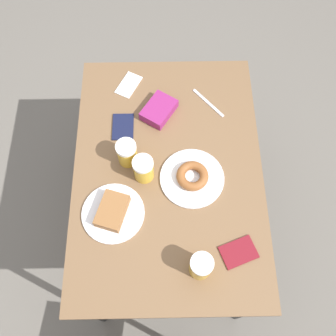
{
  "coord_description": "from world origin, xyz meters",
  "views": [
    {
      "loc": [
        0.01,
        0.61,
        2.07
      ],
      "look_at": [
        0.0,
        0.0,
        0.73
      ],
      "focal_mm": 40.0,
      "sensor_mm": 36.0,
      "label": 1
    }
  ],
  "objects": [
    {
      "name": "blue_pouch",
      "position": [
        0.03,
        -0.27,
        0.73
      ],
      "size": [
        0.17,
        0.18,
        0.04
      ],
      "rotation": [
        0.0,
        0.0,
        0.99
      ],
      "color": "#8C2366",
      "rests_on": "table"
    },
    {
      "name": "beer_mug_left",
      "position": [
        -0.11,
        0.39,
        0.77
      ],
      "size": [
        0.08,
        0.08,
        0.11
      ],
      "color": "gold",
      "rests_on": "table"
    },
    {
      "name": "table",
      "position": [
        0.0,
        0.0,
        0.65
      ],
      "size": [
        0.75,
        1.09,
        0.71
      ],
      "color": "brown",
      "rests_on": "ground_plane"
    },
    {
      "name": "ground_plane",
      "position": [
        0.0,
        0.0,
        0.0
      ],
      "size": [
        8.0,
        8.0,
        0.0
      ],
      "primitive_type": "plane",
      "color": "#666059"
    },
    {
      "name": "beer_mug_right",
      "position": [
        0.16,
        -0.05,
        0.77
      ],
      "size": [
        0.08,
        0.08,
        0.11
      ],
      "color": "gold",
      "rests_on": "table"
    },
    {
      "name": "fork",
      "position": [
        -0.18,
        -0.32,
        0.71
      ],
      "size": [
        0.13,
        0.15,
        0.0
      ],
      "rotation": [
        0.0,
        0.0,
        3.85
      ],
      "color": "silver",
      "rests_on": "table"
    },
    {
      "name": "plate_with_donut",
      "position": [
        -0.09,
        0.04,
        0.73
      ],
      "size": [
        0.25,
        0.25,
        0.04
      ],
      "color": "silver",
      "rests_on": "table"
    },
    {
      "name": "plate_with_cake",
      "position": [
        0.21,
        0.18,
        0.73
      ],
      "size": [
        0.24,
        0.24,
        0.05
      ],
      "color": "silver",
      "rests_on": "table"
    },
    {
      "name": "passport_near_edge",
      "position": [
        -0.25,
        0.33,
        0.71
      ],
      "size": [
        0.15,
        0.13,
        0.01
      ],
      "rotation": [
        0.0,
        0.0,
        1.93
      ],
      "color": "maroon",
      "rests_on": "table"
    },
    {
      "name": "beer_mug_center",
      "position": [
        0.09,
        0.02,
        0.77
      ],
      "size": [
        0.08,
        0.08,
        0.11
      ],
      "color": "gold",
      "rests_on": "table"
    },
    {
      "name": "napkin_folded",
      "position": [
        0.17,
        -0.42,
        0.71
      ],
      "size": [
        0.12,
        0.15,
        0.0
      ],
      "rotation": [
        0.0,
        0.0,
        1.09
      ],
      "color": "white",
      "rests_on": "table"
    },
    {
      "name": "passport_far_edge",
      "position": [
        0.19,
        -0.2,
        0.71
      ],
      "size": [
        0.09,
        0.13,
        0.01
      ],
      "rotation": [
        0.0,
        0.0,
        3.14
      ],
      "color": "#141938",
      "rests_on": "table"
    }
  ]
}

